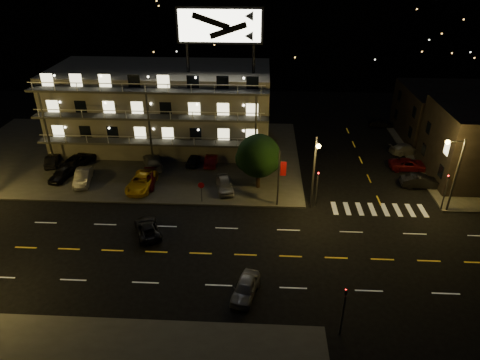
{
  "coord_description": "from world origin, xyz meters",
  "views": [
    {
      "loc": [
        3.09,
        -30.09,
        24.01
      ],
      "look_at": [
        1.1,
        8.0,
        3.2
      ],
      "focal_mm": 32.0,
      "sensor_mm": 36.0,
      "label": 1
    }
  ],
  "objects_px": {
    "side_car_0": "(421,181)",
    "road_car_west": "(147,228)",
    "lot_car_7": "(153,161)",
    "tree": "(258,157)",
    "lot_car_2": "(141,182)",
    "lot_car_4": "(225,184)",
    "road_car_east": "(245,288)"
  },
  "relations": [
    {
      "from": "tree",
      "to": "side_car_0",
      "type": "height_order",
      "value": "tree"
    },
    {
      "from": "lot_car_4",
      "to": "road_car_west",
      "type": "xyz_separation_m",
      "value": [
        -6.67,
        -8.42,
        -0.26
      ]
    },
    {
      "from": "tree",
      "to": "lot_car_2",
      "type": "relative_size",
      "value": 1.17
    },
    {
      "from": "lot_car_2",
      "to": "road_car_east",
      "type": "height_order",
      "value": "lot_car_2"
    },
    {
      "from": "side_car_0",
      "to": "road_car_east",
      "type": "height_order",
      "value": "side_car_0"
    },
    {
      "from": "lot_car_2",
      "to": "road_car_west",
      "type": "bearing_deg",
      "value": -68.31
    },
    {
      "from": "tree",
      "to": "road_car_west",
      "type": "bearing_deg",
      "value": -137.82
    },
    {
      "from": "tree",
      "to": "lot_car_7",
      "type": "xyz_separation_m",
      "value": [
        -12.97,
        4.36,
        -3.0
      ]
    },
    {
      "from": "lot_car_2",
      "to": "lot_car_4",
      "type": "height_order",
      "value": "lot_car_2"
    },
    {
      "from": "side_car_0",
      "to": "lot_car_4",
      "type": "bearing_deg",
      "value": 96.9
    },
    {
      "from": "tree",
      "to": "lot_car_7",
      "type": "distance_m",
      "value": 14.01
    },
    {
      "from": "lot_car_7",
      "to": "lot_car_4",
      "type": "bearing_deg",
      "value": 129.85
    },
    {
      "from": "lot_car_7",
      "to": "road_car_west",
      "type": "height_order",
      "value": "lot_car_7"
    },
    {
      "from": "road_car_east",
      "to": "lot_car_2",
      "type": "bearing_deg",
      "value": 141.46
    },
    {
      "from": "lot_car_2",
      "to": "side_car_0",
      "type": "xyz_separation_m",
      "value": [
        31.51,
        2.13,
        -0.15
      ]
    },
    {
      "from": "tree",
      "to": "lot_car_7",
      "type": "bearing_deg",
      "value": 161.44
    },
    {
      "from": "lot_car_7",
      "to": "side_car_0",
      "type": "xyz_separation_m",
      "value": [
        31.46,
        -3.13,
        -0.14
      ]
    },
    {
      "from": "road_car_east",
      "to": "road_car_west",
      "type": "bearing_deg",
      "value": 155.48
    },
    {
      "from": "side_car_0",
      "to": "road_car_west",
      "type": "height_order",
      "value": "side_car_0"
    },
    {
      "from": "lot_car_7",
      "to": "road_car_east",
      "type": "relative_size",
      "value": 1.27
    },
    {
      "from": "lot_car_4",
      "to": "road_car_east",
      "type": "height_order",
      "value": "lot_car_4"
    },
    {
      "from": "tree",
      "to": "lot_car_4",
      "type": "height_order",
      "value": "tree"
    },
    {
      "from": "tree",
      "to": "road_car_east",
      "type": "height_order",
      "value": "tree"
    },
    {
      "from": "tree",
      "to": "road_car_west",
      "type": "height_order",
      "value": "tree"
    },
    {
      "from": "lot_car_2",
      "to": "road_car_west",
      "type": "relative_size",
      "value": 1.2
    },
    {
      "from": "tree",
      "to": "lot_car_2",
      "type": "distance_m",
      "value": 13.39
    },
    {
      "from": "lot_car_7",
      "to": "lot_car_2",
      "type": "bearing_deg",
      "value": 68.78
    },
    {
      "from": "lot_car_7",
      "to": "side_car_0",
      "type": "relative_size",
      "value": 1.12
    },
    {
      "from": "lot_car_2",
      "to": "tree",
      "type": "bearing_deg",
      "value": 7.77
    },
    {
      "from": "lot_car_7",
      "to": "road_car_east",
      "type": "height_order",
      "value": "lot_car_7"
    },
    {
      "from": "lot_car_7",
      "to": "road_car_west",
      "type": "distance_m",
      "value": 13.95
    },
    {
      "from": "lot_car_2",
      "to": "road_car_east",
      "type": "xyz_separation_m",
      "value": [
        12.35,
        -16.06,
        -0.21
      ]
    }
  ]
}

